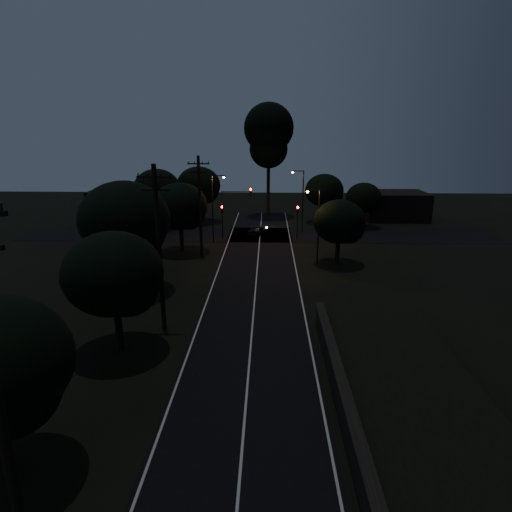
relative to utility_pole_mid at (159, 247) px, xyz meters
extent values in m
cube|color=black|center=(6.00, 7.00, -5.73)|extent=(8.00, 70.00, 0.02)
cube|color=black|center=(6.00, 27.00, -5.73)|extent=(60.00, 8.00, 0.02)
cube|color=beige|center=(6.00, 7.00, -5.71)|extent=(0.12, 70.00, 0.01)
cube|color=beige|center=(2.25, 7.00, -5.71)|extent=(0.12, 70.00, 0.01)
cube|color=beige|center=(9.75, 7.00, -5.71)|extent=(0.12, 70.00, 0.01)
cube|color=black|center=(10.60, -12.00, -4.99)|extent=(0.40, 26.00, 1.50)
cube|color=black|center=(10.60, -12.00, -4.19)|extent=(0.55, 26.00, 0.10)
cube|color=black|center=(14.00, -12.00, -5.14)|extent=(6.50, 26.00, 1.20)
cylinder|color=black|center=(0.00, 0.00, -0.24)|extent=(0.30, 0.30, 11.00)
cube|color=black|center=(0.00, 0.00, 4.46)|extent=(2.20, 0.12, 0.12)
cube|color=black|center=(0.00, 0.00, 3.66)|extent=(1.80, 0.12, 0.12)
cylinder|color=black|center=(0.00, 17.00, -0.49)|extent=(0.30, 0.30, 10.50)
cube|color=black|center=(0.00, 17.00, 3.96)|extent=(2.20, 0.12, 0.12)
cube|color=black|center=(0.00, 17.00, 3.16)|extent=(1.80, 0.12, 0.12)
cylinder|color=black|center=(-3.00, -13.00, -4.38)|extent=(0.44, 0.44, 2.71)
sphere|color=black|center=(-1.98, -13.58, -1.42)|extent=(3.50, 3.50, 3.50)
cylinder|color=black|center=(-2.00, -3.00, -4.36)|extent=(0.44, 0.44, 2.75)
ellipsoid|color=black|center=(-2.00, -3.00, -0.80)|extent=(5.84, 5.84, 4.97)
sphere|color=black|center=(-0.98, -3.58, -1.38)|extent=(3.50, 3.50, 3.50)
cylinder|color=black|center=(-4.50, 7.00, -4.06)|extent=(0.44, 0.44, 3.36)
ellipsoid|color=black|center=(-4.50, 7.00, 0.34)|extent=(7.25, 7.25, 6.16)
sphere|color=black|center=(-3.23, 6.28, -0.39)|extent=(4.35, 4.35, 4.35)
cylinder|color=black|center=(-2.50, 19.00, -4.34)|extent=(0.44, 0.44, 2.80)
ellipsoid|color=black|center=(-2.50, 19.00, -0.69)|extent=(5.98, 5.98, 5.08)
sphere|color=black|center=(-1.45, 18.40, -1.29)|extent=(3.59, 3.59, 3.59)
cylinder|color=black|center=(-3.00, 35.00, -4.28)|extent=(0.44, 0.44, 2.93)
ellipsoid|color=black|center=(-3.00, 35.00, -0.46)|extent=(6.27, 6.27, 5.33)
sphere|color=black|center=(-1.90, 34.37, -1.09)|extent=(3.76, 3.76, 3.76)
cylinder|color=black|center=(-8.00, 31.00, -4.26)|extent=(0.44, 0.44, 2.96)
ellipsoid|color=black|center=(-8.00, 31.00, -0.43)|extent=(6.24, 6.24, 5.30)
sphere|color=black|center=(-6.91, 30.38, -1.06)|extent=(3.74, 3.74, 3.74)
cylinder|color=black|center=(15.00, 35.00, -4.46)|extent=(0.44, 0.44, 2.55)
ellipsoid|color=black|center=(15.00, 35.00, -1.12)|extent=(5.49, 5.49, 4.67)
sphere|color=black|center=(15.96, 34.45, -1.67)|extent=(3.30, 3.30, 3.30)
cylinder|color=black|center=(20.00, 32.00, -4.61)|extent=(0.44, 0.44, 2.25)
ellipsoid|color=black|center=(20.00, 32.00, -1.69)|extent=(4.80, 4.80, 4.08)
sphere|color=black|center=(20.84, 31.52, -2.17)|extent=(2.88, 2.88, 2.88)
cylinder|color=black|center=(14.00, 15.00, -4.54)|extent=(0.44, 0.44, 2.40)
ellipsoid|color=black|center=(14.00, 15.00, -1.43)|extent=(5.09, 5.09, 4.33)
sphere|color=black|center=(14.89, 14.49, -1.94)|extent=(3.05, 3.05, 3.05)
cylinder|color=black|center=(7.00, 40.00, -1.09)|extent=(0.50, 0.50, 9.29)
sphere|color=black|center=(7.00, 40.00, 7.44)|extent=(7.43, 7.43, 7.43)
sphere|color=black|center=(7.00, 40.00, 4.40)|extent=(5.74, 5.74, 5.74)
cube|color=black|center=(-14.00, 37.00, -3.54)|extent=(10.00, 8.00, 4.40)
cube|color=black|center=(26.00, 38.00, -3.74)|extent=(9.00, 7.00, 4.00)
cylinder|color=black|center=(1.40, 25.00, -4.14)|extent=(0.12, 0.12, 3.20)
cube|color=black|center=(1.40, 25.00, -2.09)|extent=(0.28, 0.22, 0.90)
sphere|color=#FF0705|center=(1.40, 24.87, -1.79)|extent=(0.22, 0.22, 0.22)
cylinder|color=black|center=(10.60, 25.00, -4.14)|extent=(0.12, 0.12, 3.20)
cube|color=black|center=(10.60, 25.00, -2.09)|extent=(0.28, 0.22, 0.90)
sphere|color=#FF0705|center=(10.60, 24.87, -1.79)|extent=(0.22, 0.22, 0.22)
cylinder|color=black|center=(1.40, 25.00, -3.24)|extent=(0.12, 0.12, 5.00)
cube|color=black|center=(4.90, 25.00, 0.06)|extent=(0.28, 0.22, 0.90)
sphere|color=#FF0705|center=(4.90, 24.87, 0.36)|extent=(0.22, 0.22, 0.22)
cube|color=black|center=(3.15, 25.00, 0.06)|extent=(3.50, 0.08, 0.08)
cylinder|color=black|center=(0.50, 23.00, -1.74)|extent=(0.16, 0.16, 8.00)
cube|color=black|center=(1.20, 23.00, 2.16)|extent=(1.40, 0.10, 0.10)
cube|color=black|center=(1.90, 23.00, 2.11)|extent=(0.35, 0.22, 0.12)
sphere|color=orange|center=(1.90, 23.00, 2.01)|extent=(0.26, 0.26, 0.26)
cylinder|color=black|center=(11.50, 29.00, -1.74)|extent=(0.16, 0.16, 8.00)
cube|color=black|center=(10.80, 29.00, 2.16)|extent=(1.40, 0.10, 0.10)
cube|color=black|center=(10.10, 29.00, 2.11)|extent=(0.35, 0.22, 0.12)
sphere|color=orange|center=(10.10, 29.00, 2.01)|extent=(0.26, 0.26, 0.26)
cylinder|color=black|center=(12.00, 15.00, -1.99)|extent=(0.16, 0.16, 7.50)
cube|color=black|center=(11.40, 15.00, 1.66)|extent=(1.20, 0.10, 0.10)
cube|color=black|center=(10.80, 15.00, 1.61)|extent=(0.35, 0.22, 0.12)
sphere|color=orange|center=(10.80, 15.00, 1.51)|extent=(0.26, 0.26, 0.26)
imported|color=black|center=(5.64, 26.98, -5.11)|extent=(2.76, 3.99, 1.26)
camera|label=1|loc=(7.03, -26.37, 7.30)|focal=30.00mm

